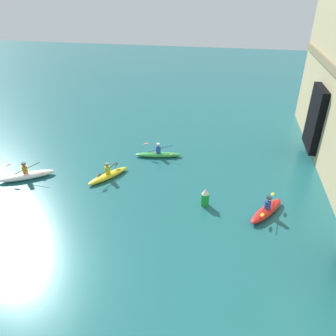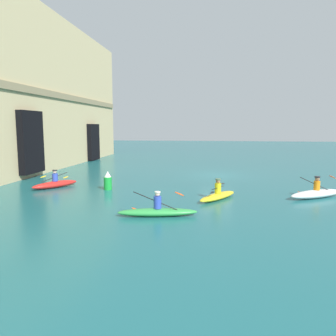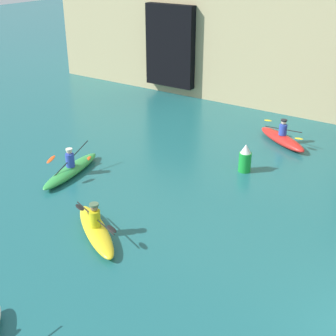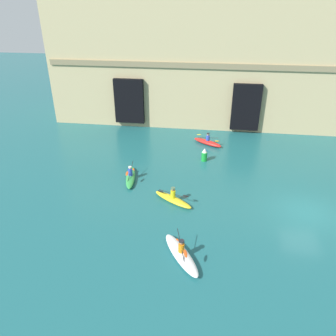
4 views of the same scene
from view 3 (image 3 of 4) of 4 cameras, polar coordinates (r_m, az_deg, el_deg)
The scene contains 4 objects.
kayak_red at distance 21.38m, azimuth 13.72°, elevation 3.55°, with size 2.94×2.25×1.13m.
kayak_yellow at distance 14.48m, azimuth -8.80°, elevation -7.36°, with size 2.97×2.27×1.11m.
kayak_green at distance 18.34m, azimuth -11.75°, elevation -0.16°, with size 1.28×3.50×1.10m.
marker_buoy at distance 18.33m, azimuth 9.38°, elevation 1.12°, with size 0.48×0.48×1.13m.
Camera 3 is at (-0.25, -8.73, 8.06)m, focal length 50.00 mm.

